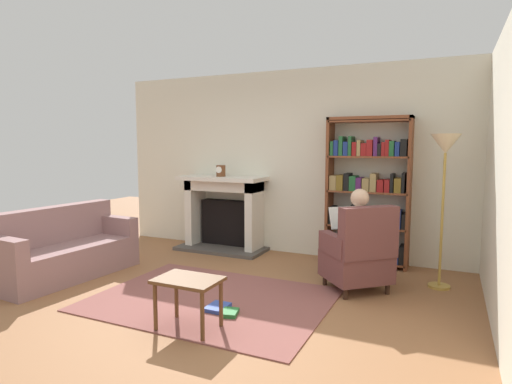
{
  "coord_description": "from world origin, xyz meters",
  "views": [
    {
      "loc": [
        2.22,
        -3.37,
        1.61
      ],
      "look_at": [
        0.1,
        1.2,
        1.05
      ],
      "focal_mm": 29.63,
      "sensor_mm": 36.0,
      "label": 1
    }
  ],
  "objects_px": {
    "bookshelf": "(367,195)",
    "side_table": "(188,287)",
    "sofa_floral": "(64,251)",
    "fireplace": "(225,211)",
    "mantel_clock": "(221,171)",
    "armchair_reading": "(359,254)",
    "floor_lamp": "(445,158)",
    "seated_reader": "(354,234)"
  },
  "relations": [
    {
      "from": "side_table",
      "to": "floor_lamp",
      "type": "relative_size",
      "value": 0.32
    },
    {
      "from": "side_table",
      "to": "mantel_clock",
      "type": "bearing_deg",
      "value": 113.69
    },
    {
      "from": "bookshelf",
      "to": "armchair_reading",
      "type": "xyz_separation_m",
      "value": [
        0.13,
        -1.13,
        -0.52
      ]
    },
    {
      "from": "seated_reader",
      "to": "floor_lamp",
      "type": "relative_size",
      "value": 0.66
    },
    {
      "from": "bookshelf",
      "to": "seated_reader",
      "type": "height_order",
      "value": "bookshelf"
    },
    {
      "from": "fireplace",
      "to": "sofa_floral",
      "type": "distance_m",
      "value": 2.36
    },
    {
      "from": "mantel_clock",
      "to": "sofa_floral",
      "type": "xyz_separation_m",
      "value": [
        -1.1,
        -1.97,
        -0.9
      ]
    },
    {
      "from": "mantel_clock",
      "to": "bookshelf",
      "type": "bearing_deg",
      "value": 3.57
    },
    {
      "from": "fireplace",
      "to": "seated_reader",
      "type": "bearing_deg",
      "value": -24.4
    },
    {
      "from": "armchair_reading",
      "to": "bookshelf",
      "type": "bearing_deg",
      "value": -125.67
    },
    {
      "from": "armchair_reading",
      "to": "floor_lamp",
      "type": "relative_size",
      "value": 0.56
    },
    {
      "from": "fireplace",
      "to": "armchair_reading",
      "type": "xyz_separation_m",
      "value": [
        2.29,
        -1.09,
        -0.17
      ]
    },
    {
      "from": "bookshelf",
      "to": "armchair_reading",
      "type": "height_order",
      "value": "bookshelf"
    },
    {
      "from": "bookshelf",
      "to": "side_table",
      "type": "bearing_deg",
      "value": -110.67
    },
    {
      "from": "bookshelf",
      "to": "side_table",
      "type": "height_order",
      "value": "bookshelf"
    },
    {
      "from": "fireplace",
      "to": "sofa_floral",
      "type": "bearing_deg",
      "value": -118.2
    },
    {
      "from": "bookshelf",
      "to": "mantel_clock",
      "type": "bearing_deg",
      "value": -176.43
    },
    {
      "from": "bookshelf",
      "to": "sofa_floral",
      "type": "height_order",
      "value": "bookshelf"
    },
    {
      "from": "armchair_reading",
      "to": "seated_reader",
      "type": "xyz_separation_m",
      "value": [
        -0.08,
        0.09,
        0.2
      ]
    },
    {
      "from": "side_table",
      "to": "floor_lamp",
      "type": "height_order",
      "value": "floor_lamp"
    },
    {
      "from": "bookshelf",
      "to": "side_table",
      "type": "relative_size",
      "value": 3.54
    },
    {
      "from": "sofa_floral",
      "to": "floor_lamp",
      "type": "relative_size",
      "value": 1.01
    },
    {
      "from": "fireplace",
      "to": "side_table",
      "type": "bearing_deg",
      "value": -67.17
    },
    {
      "from": "bookshelf",
      "to": "armchair_reading",
      "type": "relative_size",
      "value": 2.04
    },
    {
      "from": "fireplace",
      "to": "mantel_clock",
      "type": "relative_size",
      "value": 7.98
    },
    {
      "from": "armchair_reading",
      "to": "seated_reader",
      "type": "distance_m",
      "value": 0.23
    },
    {
      "from": "bookshelf",
      "to": "fireplace",
      "type": "bearing_deg",
      "value": -179.05
    },
    {
      "from": "floor_lamp",
      "to": "side_table",
      "type": "bearing_deg",
      "value": -132.83
    },
    {
      "from": "fireplace",
      "to": "side_table",
      "type": "height_order",
      "value": "fireplace"
    },
    {
      "from": "seated_reader",
      "to": "floor_lamp",
      "type": "distance_m",
      "value": 1.3
    },
    {
      "from": "bookshelf",
      "to": "sofa_floral",
      "type": "xyz_separation_m",
      "value": [
        -3.27,
        -2.1,
        -0.63
      ]
    },
    {
      "from": "seated_reader",
      "to": "side_table",
      "type": "relative_size",
      "value": 2.04
    },
    {
      "from": "floor_lamp",
      "to": "armchair_reading",
      "type": "bearing_deg",
      "value": -147.51
    },
    {
      "from": "armchair_reading",
      "to": "floor_lamp",
      "type": "height_order",
      "value": "floor_lamp"
    },
    {
      "from": "mantel_clock",
      "to": "side_table",
      "type": "bearing_deg",
      "value": -66.31
    },
    {
      "from": "fireplace",
      "to": "seated_reader",
      "type": "xyz_separation_m",
      "value": [
        2.21,
        -1.0,
        0.02
      ]
    },
    {
      "from": "seated_reader",
      "to": "side_table",
      "type": "height_order",
      "value": "seated_reader"
    },
    {
      "from": "seated_reader",
      "to": "armchair_reading",
      "type": "bearing_deg",
      "value": 90.0
    },
    {
      "from": "floor_lamp",
      "to": "fireplace",
      "type": "bearing_deg",
      "value": 169.45
    },
    {
      "from": "sofa_floral",
      "to": "fireplace",
      "type": "bearing_deg",
      "value": -24.14
    },
    {
      "from": "mantel_clock",
      "to": "armchair_reading",
      "type": "relative_size",
      "value": 0.18
    },
    {
      "from": "bookshelf",
      "to": "floor_lamp",
      "type": "relative_size",
      "value": 1.14
    }
  ]
}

